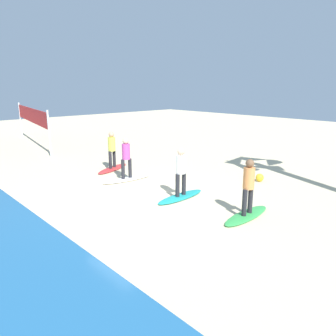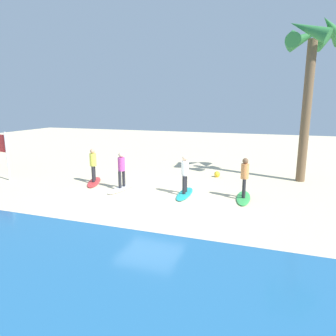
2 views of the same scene
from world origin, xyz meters
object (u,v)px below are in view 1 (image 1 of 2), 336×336
surfboard_teal (181,197)px  surfer_red (112,147)px  surfboard_red (113,169)px  surfer_teal (181,169)px  surfboard_white (127,179)px  surfboard_green (247,215)px  surfer_green (249,183)px  volleyball_net (31,117)px  beach_ball (260,178)px  surfer_white (126,155)px

surfboard_teal → surfer_red: (4.85, -0.46, 0.99)m
surfboard_teal → surfboard_red: size_ratio=1.00×
surfer_teal → surfboard_white: bearing=1.5°
surfboard_green → surfer_green: size_ratio=1.28×
volleyball_net → surfboard_red: bearing=-179.0°
surfer_teal → surfboard_white: 3.17m
surfer_green → surfer_red: same height
surfer_teal → surfer_red: bearing=-5.4°
surfboard_green → surfboard_red: size_ratio=1.00×
surfer_red → beach_ball: surfer_red is taller
surfer_green → surfer_white: bearing=3.4°
surfboard_red → volleyball_net: size_ratio=0.23×
volleyball_net → beach_ball: size_ratio=28.14×
surfboard_green → surfboard_white: (5.49, 0.32, 0.00)m
surfboard_red → volleyball_net: bearing=-112.1°
surfer_red → volleyball_net: size_ratio=0.18×
surfer_green → surfer_white: same height
surfboard_teal → surfboard_red: (4.85, -0.46, 0.00)m
surfboard_green → volleyball_net: volleyball_net is taller
surfer_red → beach_ball: size_ratio=5.15×
surfboard_teal → volleyball_net: (13.72, -0.31, 1.74)m
surfer_green → surfboard_red: (7.33, -0.22, -0.99)m
surfer_red → surfer_white: bearing=163.7°
surfer_teal → surfboard_red: surfer_teal is taller
surfboard_white → beach_ball: size_ratio=6.60×
volleyball_net → surfer_white: bearing=177.9°
beach_ball → surfboard_teal: bearing=78.5°
surfboard_teal → beach_ball: bearing=165.5°
surfer_green → surfboard_teal: size_ratio=0.78×
surfboard_teal → volleyball_net: size_ratio=0.23×
surfer_teal → surfer_red: size_ratio=1.00×
surfer_white → surfboard_teal: bearing=-178.5°
surfboard_teal → surfboard_white: bearing=-91.4°
surfboard_teal → surfer_white: size_ratio=1.28×
surfboard_teal → surfer_white: surfer_white is taller
volleyball_net → surfer_teal: bearing=178.7°
surfer_green → surfer_white: size_ratio=1.00×
surfboard_green → surfboard_red: same height
surfer_green → surfboard_red: size_ratio=0.78×
surfer_green → surfer_teal: same height
surfboard_teal → surfer_teal: 0.99m
surfer_white → beach_ball: surfer_white is taller
surfboard_green → surfer_teal: size_ratio=1.28×
surfer_red → beach_ball: (-5.61, -3.24, -0.88)m
surfboard_green → surfer_teal: (2.48, 0.25, 0.99)m
surfboard_green → surfer_white: size_ratio=1.28×
surfboard_green → surfer_red: surfer_red is taller
surfboard_green → beach_ball: 3.87m
surfboard_green → volleyball_net: bearing=-93.6°
surfer_white → volleyball_net: volleyball_net is taller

